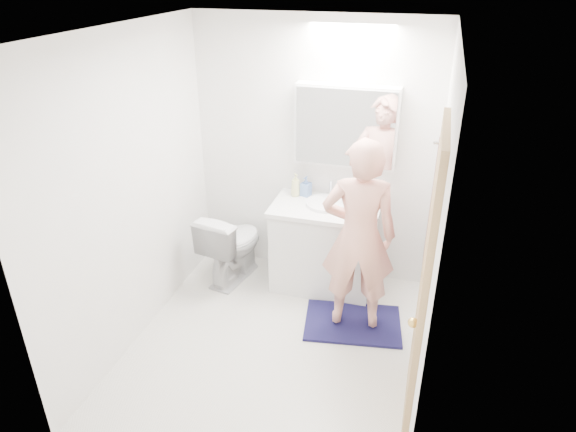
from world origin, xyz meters
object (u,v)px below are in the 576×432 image
(medicine_cabinet, at_px, (346,126))
(toothbrush_cup, at_px, (355,198))
(soap_bottle_b, at_px, (306,186))
(vanity_cabinet, at_px, (324,249))
(person, at_px, (359,237))
(soap_bottle_a, at_px, (295,185))
(toilet, at_px, (232,245))

(medicine_cabinet, bearing_deg, toothbrush_cup, -21.70)
(medicine_cabinet, relative_size, soap_bottle_b, 4.75)
(vanity_cabinet, distance_m, person, 0.79)
(soap_bottle_a, xyz_separation_m, soap_bottle_b, (0.09, 0.03, -0.02))
(vanity_cabinet, relative_size, toilet, 1.26)
(vanity_cabinet, height_order, toothbrush_cup, toothbrush_cup)
(medicine_cabinet, height_order, soap_bottle_a, medicine_cabinet)
(medicine_cabinet, height_order, person, medicine_cabinet)
(toilet, xyz_separation_m, soap_bottle_b, (0.64, 0.30, 0.55))
(medicine_cabinet, relative_size, toothbrush_cup, 8.87)
(vanity_cabinet, xyz_separation_m, toothbrush_cup, (0.24, 0.16, 0.48))
(toilet, xyz_separation_m, toothbrush_cup, (1.10, 0.28, 0.51))
(soap_bottle_a, bearing_deg, person, -44.03)
(soap_bottle_b, distance_m, toothbrush_cup, 0.46)
(person, distance_m, soap_bottle_b, 0.93)
(vanity_cabinet, bearing_deg, medicine_cabinet, 61.93)
(medicine_cabinet, xyz_separation_m, person, (0.27, -0.73, -0.65))
(vanity_cabinet, distance_m, soap_bottle_a, 0.64)
(medicine_cabinet, distance_m, soap_bottle_a, 0.72)
(vanity_cabinet, distance_m, medicine_cabinet, 1.14)
(medicine_cabinet, distance_m, toilet, 1.53)
(medicine_cabinet, relative_size, soap_bottle_a, 4.07)
(soap_bottle_b, bearing_deg, person, -49.33)
(toothbrush_cup, bearing_deg, person, -78.37)
(medicine_cabinet, bearing_deg, soap_bottle_b, -174.90)
(toothbrush_cup, bearing_deg, vanity_cabinet, -146.05)
(toilet, bearing_deg, soap_bottle_a, -142.84)
(medicine_cabinet, xyz_separation_m, toothbrush_cup, (0.13, -0.05, -0.63))
(medicine_cabinet, distance_m, soap_bottle_b, 0.68)
(toilet, height_order, person, person)
(toilet, relative_size, toothbrush_cup, 7.23)
(toilet, relative_size, person, 0.45)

